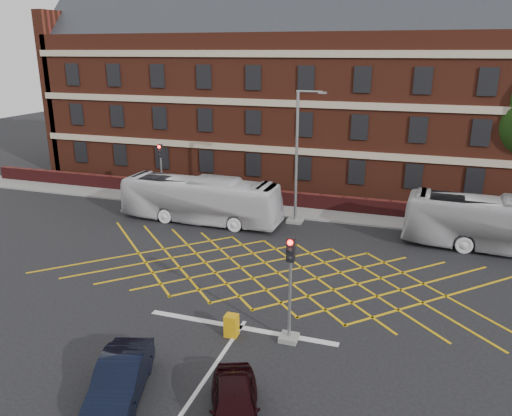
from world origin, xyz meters
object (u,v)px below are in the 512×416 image
(traffic_light_far, at_px, (162,178))
(direction_signs, at_px, (148,183))
(car_maroon, at_px, (235,406))
(traffic_light_near, at_px, (290,299))
(car_navy, at_px, (120,379))
(street_lamp, at_px, (297,180))
(utility_cabinet, at_px, (231,325))
(bus_right, at_px, (508,225))
(bus_left, at_px, (200,200))

(traffic_light_far, relative_size, direction_signs, 1.94)
(car_maroon, xyz_separation_m, traffic_light_far, (-13.26, 20.00, 1.14))
(car_maroon, xyz_separation_m, traffic_light_near, (0.40, 4.88, 1.14))
(car_navy, height_order, street_lamp, street_lamp)
(traffic_light_far, xyz_separation_m, street_lamp, (10.54, -1.48, 1.10))
(car_maroon, bearing_deg, direction_signs, 104.06)
(utility_cabinet, bearing_deg, direction_signs, 129.25)
(car_navy, relative_size, car_maroon, 1.11)
(car_maroon, relative_size, street_lamp, 0.43)
(street_lamp, relative_size, utility_cabinet, 9.35)
(car_navy, xyz_separation_m, utility_cabinet, (2.09, 4.52, -0.22))
(direction_signs, bearing_deg, utility_cabinet, -50.75)
(traffic_light_far, bearing_deg, direction_signs, -161.87)
(car_navy, distance_m, street_lamp, 18.73)
(car_navy, height_order, direction_signs, direction_signs)
(traffic_light_near, xyz_separation_m, traffic_light_far, (-13.66, 15.13, 0.00))
(direction_signs, bearing_deg, car_maroon, -54.10)
(traffic_light_near, xyz_separation_m, street_lamp, (-3.12, 13.65, 1.10))
(car_maroon, bearing_deg, street_lamp, 76.50)
(bus_right, xyz_separation_m, utility_cabinet, (-11.37, -12.92, -1.09))
(bus_left, height_order, street_lamp, street_lamp)
(traffic_light_near, distance_m, utility_cabinet, 2.62)
(traffic_light_near, distance_m, street_lamp, 14.04)
(bus_right, height_order, traffic_light_far, traffic_light_far)
(car_navy, bearing_deg, utility_cabinet, 47.28)
(traffic_light_near, relative_size, direction_signs, 1.94)
(bus_right, xyz_separation_m, street_lamp, (-12.26, 1.12, 1.32))
(direction_signs, bearing_deg, bus_left, -27.97)
(bus_right, xyz_separation_m, car_navy, (-13.46, -17.44, -0.87))
(bus_left, distance_m, utility_cabinet, 14.07)
(bus_right, relative_size, direction_signs, 5.01)
(bus_left, bearing_deg, utility_cabinet, -149.67)
(traffic_light_far, height_order, utility_cabinet, traffic_light_far)
(car_navy, bearing_deg, bus_right, 34.44)
(bus_right, height_order, utility_cabinet, bus_right)
(traffic_light_near, relative_size, street_lamp, 0.51)
(bus_left, xyz_separation_m, utility_cabinet, (6.85, -12.24, -1.03))
(traffic_light_near, bearing_deg, utility_cabinet, -169.96)
(bus_left, height_order, car_navy, bus_left)
(traffic_light_near, height_order, direction_signs, traffic_light_near)
(bus_left, xyz_separation_m, direction_signs, (-5.56, 2.95, -0.10))
(car_maroon, bearing_deg, car_navy, 158.71)
(bus_right, distance_m, car_maroon, 19.87)
(direction_signs, relative_size, utility_cabinet, 2.44)
(bus_right, relative_size, utility_cabinet, 12.23)
(traffic_light_far, distance_m, direction_signs, 1.11)
(car_maroon, xyz_separation_m, direction_signs, (-14.25, 19.68, 0.75))
(traffic_light_far, distance_m, utility_cabinet, 19.32)
(traffic_light_near, distance_m, traffic_light_far, 20.38)
(traffic_light_far, bearing_deg, car_navy, -65.01)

